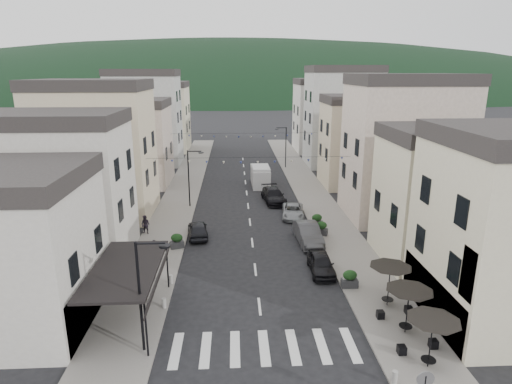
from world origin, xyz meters
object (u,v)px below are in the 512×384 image
parked_car_b (308,234)px  parked_car_d (274,196)px  parked_car_e (198,229)px  pedestrian_a (155,251)px  pedestrian_b (146,225)px  delivery_van (260,176)px  parked_car_a (321,263)px  parked_car_c (293,211)px

parked_car_b → parked_car_d: parked_car_b is taller
parked_car_e → pedestrian_a: size_ratio=2.34×
parked_car_d → pedestrian_b: bearing=-149.8°
parked_car_e → delivery_van: (6.40, 16.81, 0.56)m
delivery_van → pedestrian_a: bearing=-113.6°
parked_car_d → pedestrian_a: size_ratio=2.98×
pedestrian_b → pedestrian_a: bearing=-52.7°
parked_car_a → parked_car_b: 5.44m
parked_car_e → delivery_van: bearing=-118.1°
parked_car_d → delivery_van: bearing=90.9°
parked_car_e → parked_car_c: bearing=-159.3°
parked_car_a → parked_car_c: (-0.37, 11.91, -0.07)m
parked_car_e → pedestrian_a: pedestrian_a is taller
parked_car_a → pedestrian_b: pedestrian_b is taller
pedestrian_a → pedestrian_b: pedestrian_a is taller
parked_car_a → parked_car_c: bearing=92.5°
parked_car_d → pedestrian_b: size_ratio=3.10×
delivery_van → pedestrian_b: bearing=-125.2°
parked_car_a → pedestrian_b: bearing=150.9°
delivery_van → parked_car_e: bearing=-112.0°
parked_car_a → parked_car_b: (0.00, 5.44, 0.12)m
delivery_van → pedestrian_a: 23.77m
parked_car_d → pedestrian_b: 14.97m
parked_car_c → delivery_van: bearing=107.8°
parked_car_d → pedestrian_b: pedestrian_b is taller
parked_car_e → pedestrian_b: pedestrian_b is taller
pedestrian_b → parked_car_a: bearing=-10.0°
pedestrian_a → parked_car_c: bearing=11.5°
parked_car_a → pedestrian_a: 12.08m
delivery_van → pedestrian_b: delivery_van is taller
pedestrian_a → pedestrian_b: 6.07m
parked_car_c → parked_car_e: 10.00m
parked_car_e → delivery_van: delivery_van is taller
parked_car_b → pedestrian_a: bearing=-167.8°
parked_car_d → delivery_van: delivery_van is taller
parked_car_b → pedestrian_a: size_ratio=2.84×
parked_car_a → delivery_van: delivery_van is taller
parked_car_c → delivery_van: 12.38m
delivery_van → pedestrian_a: size_ratio=3.10×
parked_car_a → parked_car_b: parked_car_b is taller
pedestrian_a → pedestrian_b: (-1.83, 5.79, -0.03)m
parked_car_e → pedestrian_b: size_ratio=2.43×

